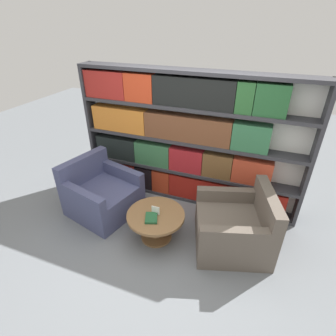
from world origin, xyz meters
name	(u,v)px	position (x,y,z in m)	size (l,w,h in m)	color
ground_plane	(159,246)	(0.00, 0.00, 0.00)	(14.00, 14.00, 0.00)	slate
bookshelf	(184,141)	(-0.08, 1.23, 1.02)	(3.47, 0.30, 2.09)	silver
armchair_left	(102,195)	(-1.13, 0.40, 0.29)	(1.12, 1.11, 0.85)	#42476B
armchair_right	(235,228)	(0.93, 0.40, 0.29)	(1.16, 1.15, 0.85)	brown
coffee_table	(156,221)	(-0.10, 0.15, 0.30)	(0.78, 0.78, 0.41)	brown
table_sign	(156,211)	(-0.10, 0.15, 0.47)	(0.11, 0.06, 0.12)	black
stray_book	(151,218)	(-0.12, 0.04, 0.43)	(0.22, 0.25, 0.03)	#1E512D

